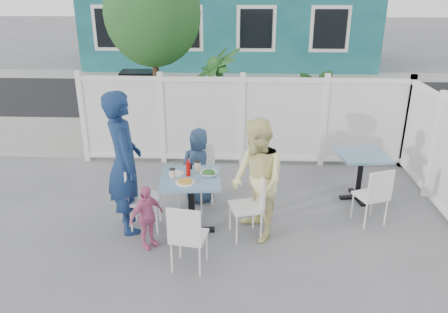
{
  "coord_description": "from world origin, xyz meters",
  "views": [
    {
      "loc": [
        0.13,
        -5.11,
        3.12
      ],
      "look_at": [
        -0.13,
        0.36,
        0.94
      ],
      "focal_mm": 35.0,
      "sensor_mm": 36.0,
      "label": 1
    }
  ],
  "objects_px": {
    "chair_near": "(187,233)",
    "man": "(124,163)",
    "main_table": "(191,190)",
    "spare_table": "(361,164)",
    "chair_back": "(198,171)",
    "utility_cabinet": "(142,104)",
    "toddler": "(147,217)",
    "boy": "(200,166)",
    "woman": "(257,181)",
    "chair_left": "(138,193)",
    "chair_right": "(251,201)"
  },
  "relations": [
    {
      "from": "chair_near",
      "to": "man",
      "type": "relative_size",
      "value": 0.45
    },
    {
      "from": "main_table",
      "to": "chair_near",
      "type": "distance_m",
      "value": 0.87
    },
    {
      "from": "main_table",
      "to": "spare_table",
      "type": "relative_size",
      "value": 1.04
    },
    {
      "from": "spare_table",
      "to": "main_table",
      "type": "bearing_deg",
      "value": -155.86
    },
    {
      "from": "main_table",
      "to": "chair_back",
      "type": "distance_m",
      "value": 0.78
    },
    {
      "from": "utility_cabinet",
      "to": "chair_back",
      "type": "relative_size",
      "value": 1.39
    },
    {
      "from": "utility_cabinet",
      "to": "toddler",
      "type": "bearing_deg",
      "value": -81.08
    },
    {
      "from": "spare_table",
      "to": "chair_back",
      "type": "relative_size",
      "value": 0.83
    },
    {
      "from": "boy",
      "to": "spare_table",
      "type": "bearing_deg",
      "value": 175.01
    },
    {
      "from": "utility_cabinet",
      "to": "main_table",
      "type": "bearing_deg",
      "value": -73.28
    },
    {
      "from": "chair_back",
      "to": "woman",
      "type": "height_order",
      "value": "woman"
    },
    {
      "from": "chair_left",
      "to": "chair_back",
      "type": "distance_m",
      "value": 1.01
    },
    {
      "from": "utility_cabinet",
      "to": "main_table",
      "type": "height_order",
      "value": "utility_cabinet"
    },
    {
      "from": "woman",
      "to": "main_table",
      "type": "bearing_deg",
      "value": -118.0
    },
    {
      "from": "chair_near",
      "to": "toddler",
      "type": "distance_m",
      "value": 0.75
    },
    {
      "from": "utility_cabinet",
      "to": "main_table",
      "type": "xyz_separation_m",
      "value": [
        1.56,
        -4.04,
        -0.04
      ]
    },
    {
      "from": "chair_near",
      "to": "boy",
      "type": "relative_size",
      "value": 0.74
    },
    {
      "from": "utility_cabinet",
      "to": "chair_back",
      "type": "bearing_deg",
      "value": -68.76
    },
    {
      "from": "spare_table",
      "to": "toddler",
      "type": "distance_m",
      "value": 3.31
    },
    {
      "from": "spare_table",
      "to": "man",
      "type": "bearing_deg",
      "value": -162.92
    },
    {
      "from": "spare_table",
      "to": "chair_back",
      "type": "height_order",
      "value": "chair_back"
    },
    {
      "from": "chair_back",
      "to": "man",
      "type": "height_order",
      "value": "man"
    },
    {
      "from": "utility_cabinet",
      "to": "spare_table",
      "type": "bearing_deg",
      "value": -40.69
    },
    {
      "from": "chair_near",
      "to": "man",
      "type": "bearing_deg",
      "value": 144.08
    },
    {
      "from": "toddler",
      "to": "chair_right",
      "type": "bearing_deg",
      "value": -35.02
    },
    {
      "from": "main_table",
      "to": "chair_back",
      "type": "bearing_deg",
      "value": 89.4
    },
    {
      "from": "toddler",
      "to": "spare_table",
      "type": "bearing_deg",
      "value": -22.73
    },
    {
      "from": "chair_right",
      "to": "utility_cabinet",
      "type": "bearing_deg",
      "value": 13.87
    },
    {
      "from": "utility_cabinet",
      "to": "spare_table",
      "type": "distance_m",
      "value": 4.98
    },
    {
      "from": "spare_table",
      "to": "woman",
      "type": "distance_m",
      "value": 1.98
    },
    {
      "from": "chair_back",
      "to": "man",
      "type": "xyz_separation_m",
      "value": [
        -0.88,
        -0.7,
        0.4
      ]
    },
    {
      "from": "utility_cabinet",
      "to": "boy",
      "type": "distance_m",
      "value": 3.51
    },
    {
      "from": "chair_left",
      "to": "woman",
      "type": "distance_m",
      "value": 1.59
    },
    {
      "from": "spare_table",
      "to": "toddler",
      "type": "bearing_deg",
      "value": -153.61
    },
    {
      "from": "chair_left",
      "to": "chair_near",
      "type": "xyz_separation_m",
      "value": [
        0.76,
        -0.91,
        -0.03
      ]
    },
    {
      "from": "spare_table",
      "to": "utility_cabinet",
      "type": "bearing_deg",
      "value": 143.69
    },
    {
      "from": "spare_table",
      "to": "woman",
      "type": "bearing_deg",
      "value": -144.19
    },
    {
      "from": "chair_left",
      "to": "chair_right",
      "type": "height_order",
      "value": "chair_left"
    },
    {
      "from": "spare_table",
      "to": "chair_back",
      "type": "bearing_deg",
      "value": -172.45
    },
    {
      "from": "main_table",
      "to": "chair_left",
      "type": "xyz_separation_m",
      "value": [
        -0.71,
        0.06,
        -0.1
      ]
    },
    {
      "from": "chair_right",
      "to": "man",
      "type": "bearing_deg",
      "value": 69.74
    },
    {
      "from": "chair_left",
      "to": "woman",
      "type": "bearing_deg",
      "value": 81.82
    },
    {
      "from": "main_table",
      "to": "man",
      "type": "relative_size",
      "value": 0.43
    },
    {
      "from": "utility_cabinet",
      "to": "spare_table",
      "type": "xyz_separation_m",
      "value": [
        4.01,
        -2.95,
        -0.09
      ]
    },
    {
      "from": "spare_table",
      "to": "chair_back",
      "type": "distance_m",
      "value": 2.46
    },
    {
      "from": "chair_back",
      "to": "woman",
      "type": "xyz_separation_m",
      "value": [
        0.84,
        -0.83,
        0.24
      ]
    },
    {
      "from": "spare_table",
      "to": "boy",
      "type": "relative_size",
      "value": 0.69
    },
    {
      "from": "chair_left",
      "to": "toddler",
      "type": "bearing_deg",
      "value": 20.14
    },
    {
      "from": "utility_cabinet",
      "to": "woman",
      "type": "distance_m",
      "value": 4.76
    },
    {
      "from": "utility_cabinet",
      "to": "chair_left",
      "type": "height_order",
      "value": "utility_cabinet"
    }
  ]
}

